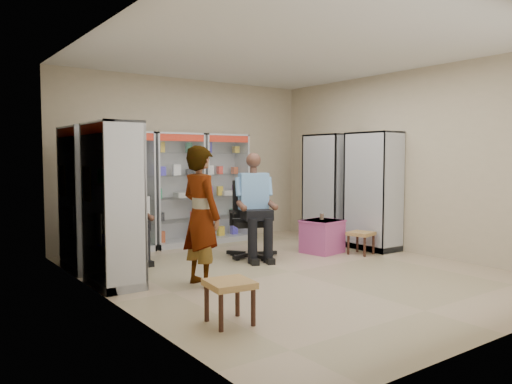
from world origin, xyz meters
TOP-DOWN VIEW (x-y plane):
  - floor at (0.00, 0.00)m, footprint 6.00×6.00m
  - room_shell at (0.00, 0.00)m, footprint 5.02×6.02m
  - cabinet_back_left at (-1.30, 2.73)m, footprint 0.90×0.50m
  - cabinet_back_mid at (-0.35, 2.73)m, footprint 0.90×0.50m
  - cabinet_back_right at (0.60, 2.73)m, footprint 0.90×0.50m
  - cabinet_right_far at (2.23, 1.60)m, footprint 0.90×0.50m
  - cabinet_right_near at (2.23, 0.50)m, footprint 0.90×0.50m
  - cabinet_left_far at (-2.23, 1.80)m, footprint 0.90×0.50m
  - cabinet_left_near at (-2.23, 0.70)m, footprint 0.90×0.50m
  - wooden_chair at (-1.55, 2.00)m, footprint 0.42×0.42m
  - seated_customer at (-1.55, 1.95)m, footprint 0.44×0.60m
  - office_chair at (0.15, 1.16)m, footprint 0.85×0.85m
  - seated_shopkeeper at (0.15, 1.11)m, footprint 0.72×0.84m
  - pink_trunk at (1.31, 0.77)m, footprint 0.65×0.63m
  - tea_glass at (1.36, 0.83)m, footprint 0.07×0.07m
  - woven_stool_a at (1.72, 0.30)m, footprint 0.44×0.44m
  - woven_stool_b at (-1.84, -1.30)m, footprint 0.46×0.46m
  - standing_man at (-1.34, 0.11)m, footprint 0.48×0.67m

SIDE VIEW (x-z plane):
  - floor at x=0.00m, z-range 0.00..0.00m
  - woven_stool_a at x=1.72m, z-range 0.00..0.37m
  - woven_stool_b at x=-1.84m, z-range 0.00..0.41m
  - pink_trunk at x=1.31m, z-range 0.00..0.54m
  - wooden_chair at x=-1.55m, z-range 0.00..0.94m
  - tea_glass at x=1.36m, z-range 0.54..0.65m
  - office_chair at x=0.15m, z-range 0.00..1.21m
  - seated_customer at x=-1.55m, z-range 0.00..1.34m
  - seated_shopkeeper at x=0.15m, z-range 0.00..1.54m
  - standing_man at x=-1.34m, z-range 0.00..1.72m
  - cabinet_back_left at x=-1.30m, z-range 0.00..2.00m
  - cabinet_back_mid at x=-0.35m, z-range 0.00..2.00m
  - cabinet_back_right at x=0.60m, z-range 0.00..2.00m
  - cabinet_right_far at x=2.23m, z-range 0.00..2.00m
  - cabinet_right_near at x=2.23m, z-range 0.00..2.00m
  - cabinet_left_far at x=-2.23m, z-range 0.00..2.00m
  - cabinet_left_near at x=-2.23m, z-range 0.00..2.00m
  - room_shell at x=0.00m, z-range 0.46..3.47m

